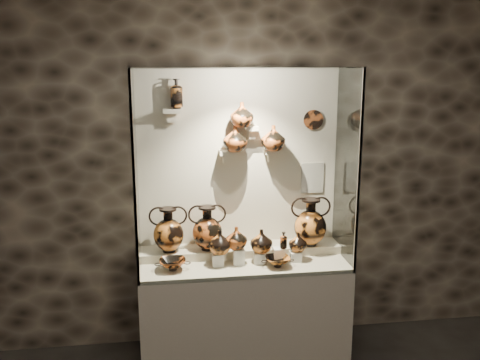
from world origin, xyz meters
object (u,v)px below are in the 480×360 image
jug_c (261,241)px  ovoid_vase_b (242,115)px  jug_a (220,242)px  ovoid_vase_c (273,138)px  amphora_mid (207,228)px  kylix_left (173,264)px  jug_b (236,238)px  jug_e (298,242)px  kylix_right (278,261)px  ovoid_vase_a (235,139)px  lekythos_small (283,239)px  lekythos_tall (176,92)px  amphora_left (168,230)px  amphora_right (310,222)px

jug_c → ovoid_vase_b: ovoid_vase_b is taller
jug_a → ovoid_vase_c: ovoid_vase_c is taller
amphora_mid → kylix_left: amphora_mid is taller
jug_b → ovoid_vase_c: 0.87m
jug_a → jug_e: bearing=11.2°
kylix_right → ovoid_vase_a: 1.04m
jug_a → kylix_right: (0.45, -0.10, -0.15)m
amphora_mid → jug_b: size_ratio=2.07×
amphora_mid → jug_e: 0.76m
jug_e → kylix_right: bearing=-159.0°
jug_b → ovoid_vase_b: 1.00m
jug_c → jug_a: bearing=176.6°
ovoid_vase_a → kylix_right: bearing=-70.7°
kylix_right → ovoid_vase_b: 1.21m
jug_b → jug_c: (0.20, 0.00, -0.04)m
lekythos_small → lekythos_tall: 1.46m
amphora_left → lekythos_tall: bearing=53.8°
ovoid_vase_a → amphora_left: bearing=162.9°
ovoid_vase_b → lekythos_tall: bearing=176.4°
jug_c → lekythos_small: bearing=-14.7°
jug_e → ovoid_vase_b: size_ratio=0.79×
kylix_left → ovoid_vase_c: size_ratio=1.30×
amphora_right → ovoid_vase_b: size_ratio=2.07×
lekythos_tall → amphora_left: bearing=-119.2°
amphora_left → amphora_right: (1.20, -0.01, 0.02)m
jug_a → kylix_right: jug_a is taller
amphora_mid → lekythos_tall: lekythos_tall is taller
amphora_mid → jug_c: amphora_mid is taller
amphora_left → amphora_mid: size_ratio=1.00×
amphora_right → jug_b: amphora_right is taller
amphora_left → kylix_right: (0.86, -0.29, -0.21)m
jug_a → ovoid_vase_c: bearing=36.6°
jug_b → lekythos_tall: 1.26m
jug_a → ovoid_vase_a: bearing=66.3°
jug_a → jug_c: bearing=11.9°
lekythos_small → amphora_left: bearing=166.9°
jug_c → ovoid_vase_a: size_ratio=0.90×
jug_c → ovoid_vase_a: ovoid_vase_a is taller
jug_a → lekythos_small: (0.52, -0.02, 0.00)m
jug_b → lekythos_tall: lekythos_tall is taller
jug_e → kylix_left: bearing=174.1°
amphora_mid → jug_e: amphora_mid is taller
jug_a → kylix_left: (-0.38, -0.05, -0.14)m
jug_e → ovoid_vase_c: 0.88m
ovoid_vase_a → kylix_left: bearing=-174.0°
amphora_mid → kylix_left: 0.43m
jug_a → lekythos_small: bearing=8.0°
jug_b → ovoid_vase_b: bearing=58.2°
ovoid_vase_a → amphora_right: bearing=-27.8°
jug_b → jug_e: 0.51m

